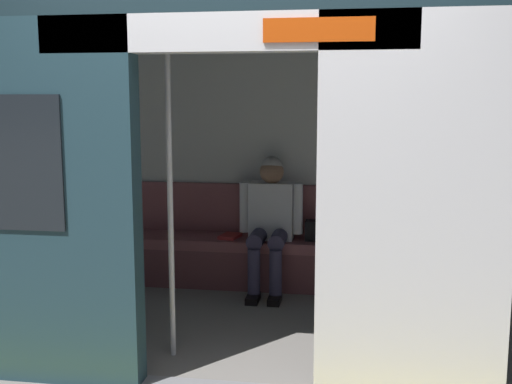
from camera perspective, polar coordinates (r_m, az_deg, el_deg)
name	(u,v)px	position (r m, az deg, el deg)	size (l,w,h in m)	color
train_car	(246,128)	(4.43, -0.96, 5.93)	(6.40, 2.48, 2.22)	silver
bench_seat	(271,251)	(5.46, 1.39, -5.42)	(3.37, 0.44, 0.44)	#935156
person_seated	(270,215)	(5.34, 1.30, -2.17)	(0.55, 0.67, 1.16)	silver
handbag	(320,231)	(5.42, 5.94, -3.55)	(0.26, 0.15, 0.17)	black
book	(230,236)	(5.51, -2.40, -4.08)	(0.15, 0.22, 0.03)	#B22D2D
grab_pole_door	(170,198)	(3.93, -7.91, -0.56)	(0.04, 0.04, 2.08)	silver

